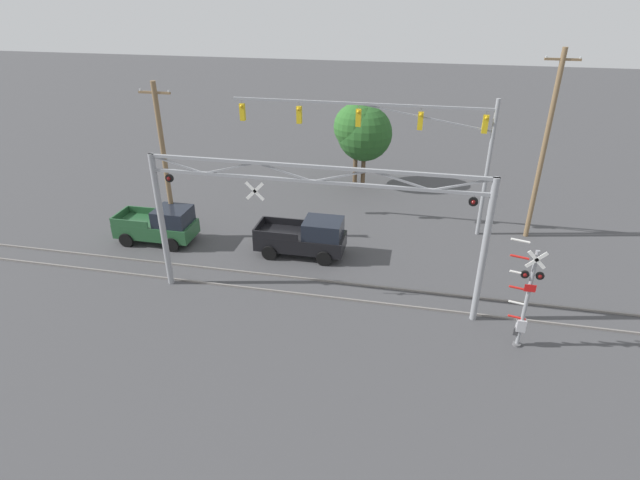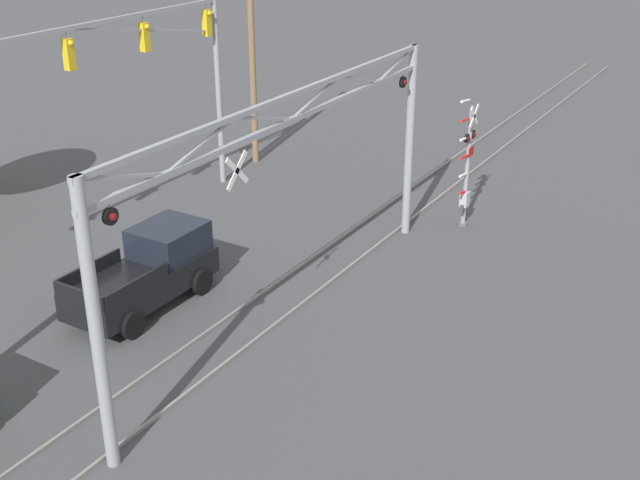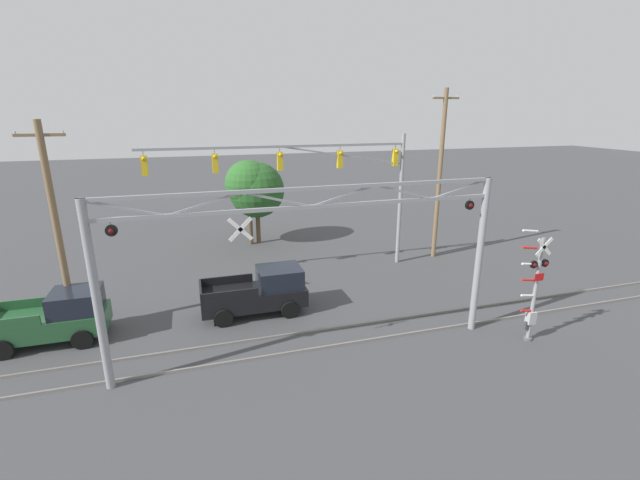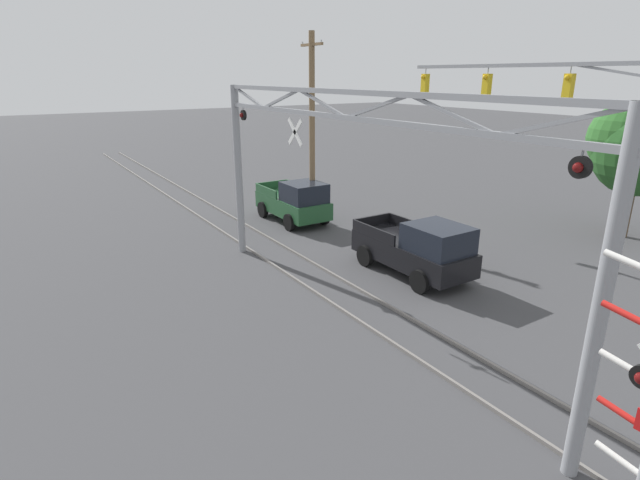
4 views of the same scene
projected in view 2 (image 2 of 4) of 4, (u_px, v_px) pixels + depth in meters
The scene contains 7 objects.
rail_track_near at pixel (287, 315), 23.82m from camera, with size 80.00×0.08×0.10m, color gray.
rail_track_far at pixel (248, 303), 24.50m from camera, with size 80.00×0.08×0.10m, color gray.
crossing_gantry at pixel (293, 175), 21.81m from camera, with size 15.22×0.31×6.83m.
crossing_signal_mast at pixel (466, 171), 29.15m from camera, with size 1.50×0.35×5.00m.
traffic_signal_span at pixel (136, 62), 28.39m from camera, with size 15.24×0.39×8.14m.
pickup_truck_lead at pixel (149, 270), 24.25m from camera, with size 4.95×2.23×2.20m.
utility_pole_right at pixel (252, 39), 34.49m from camera, with size 1.80×0.28×10.77m.
Camera 2 is at (-17.22, 5.62, 11.98)m, focal length 45.00 mm.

